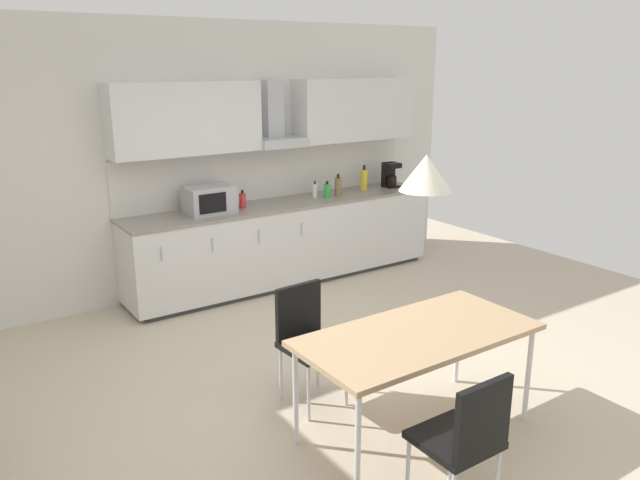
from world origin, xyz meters
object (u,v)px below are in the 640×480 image
(microwave, at_px, (209,200))
(bottle_yellow, at_px, (364,179))
(bottle_white, at_px, (315,190))
(chair_near_left, at_px, (467,433))
(bottle_brown, at_px, (338,187))
(pendant_lamp, at_px, (426,173))
(chair_far_left, at_px, (307,332))
(bottle_red, at_px, (243,200))
(coffee_maker, at_px, (390,175))
(dining_table, at_px, (418,339))
(bottle_green, at_px, (327,190))

(microwave, height_order, bottle_yellow, bottle_yellow)
(bottle_white, relative_size, chair_near_left, 0.21)
(bottle_brown, xyz_separation_m, pendant_lamp, (-1.53, -3.01, 0.75))
(microwave, height_order, pendant_lamp, pendant_lamp)
(microwave, xyz_separation_m, chair_far_left, (-0.32, -2.30, -0.52))
(bottle_yellow, bearing_deg, pendant_lamp, -122.59)
(bottle_red, relative_size, bottle_yellow, 0.64)
(bottle_brown, xyz_separation_m, bottle_yellow, (0.46, 0.10, 0.02))
(coffee_maker, xyz_separation_m, bottle_brown, (-0.85, -0.08, -0.04))
(chair_near_left, bearing_deg, coffee_maker, 54.64)
(bottle_red, distance_m, chair_near_left, 3.94)
(chair_far_left, bearing_deg, bottle_brown, 49.82)
(microwave, bearing_deg, chair_near_left, -94.66)
(microwave, xyz_separation_m, coffee_maker, (2.43, 0.03, 0.01))
(bottle_red, xyz_separation_m, chair_near_left, (-0.70, -3.85, -0.46))
(coffee_maker, xyz_separation_m, bottle_red, (-2.04, -0.01, -0.07))
(microwave, distance_m, pendant_lamp, 3.15)
(pendant_lamp, bearing_deg, bottle_yellow, 57.41)
(bottle_yellow, xyz_separation_m, chair_near_left, (-2.35, -3.88, -0.51))
(coffee_maker, relative_size, pendant_lamp, 0.94)
(microwave, relative_size, pendant_lamp, 1.50)
(bottle_red, distance_m, pendant_lamp, 3.19)
(dining_table, xyz_separation_m, chair_far_left, (-0.36, 0.77, -0.15))
(dining_table, bearing_deg, coffee_maker, 52.40)
(bottle_green, distance_m, pendant_lamp, 3.41)
(bottle_red, height_order, chair_far_left, bottle_red)
(bottle_white, height_order, pendant_lamp, pendant_lamp)
(bottle_brown, distance_m, chair_near_left, 4.26)
(bottle_yellow, xyz_separation_m, dining_table, (-1.99, -3.12, -0.36))
(bottle_red, height_order, pendant_lamp, pendant_lamp)
(microwave, distance_m, bottle_red, 0.39)
(bottle_yellow, relative_size, pendant_lamp, 0.94)
(coffee_maker, relative_size, bottle_brown, 1.18)
(bottle_brown, bearing_deg, dining_table, -116.99)
(bottle_white, distance_m, chair_far_left, 2.89)
(bottle_white, bearing_deg, coffee_maker, -0.51)
(bottle_green, bearing_deg, bottle_yellow, 9.37)
(bottle_white, relative_size, pendant_lamp, 0.58)
(dining_table, distance_m, chair_near_left, 0.86)
(chair_near_left, bearing_deg, pendant_lamp, 65.00)
(bottle_green, xyz_separation_m, chair_far_left, (-1.75, -2.25, -0.46))
(microwave, relative_size, bottle_white, 2.57)
(bottle_white, xyz_separation_m, dining_table, (-1.27, -3.10, -0.31))
(coffee_maker, relative_size, chair_far_left, 0.34)
(bottle_yellow, height_order, chair_near_left, bottle_yellow)
(bottle_white, bearing_deg, dining_table, -112.29)
(bottle_brown, bearing_deg, pendant_lamp, -116.99)
(bottle_brown, distance_m, bottle_red, 1.20)
(microwave, bearing_deg, bottle_brown, -1.91)
(coffee_maker, height_order, dining_table, coffee_maker)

